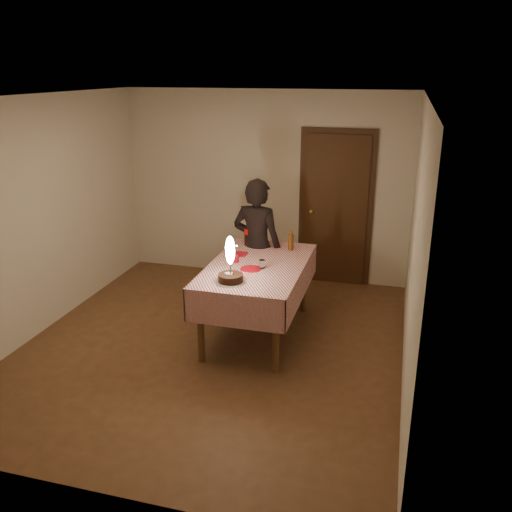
{
  "coord_description": "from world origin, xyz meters",
  "views": [
    {
      "loc": [
        1.84,
        -4.93,
        2.86
      ],
      "look_at": [
        0.39,
        0.35,
        0.95
      ],
      "focal_mm": 38.0,
      "sensor_mm": 36.0,
      "label": 1
    }
  ],
  "objects_px": {
    "dining_table": "(257,274)",
    "clear_cup": "(262,264)",
    "amber_bottle_left": "(263,235)",
    "cola_bottle": "(249,233)",
    "amber_bottle_right": "(291,240)",
    "photographer": "(257,246)",
    "birthday_cake": "(230,269)",
    "red_cup": "(235,258)",
    "red_plate": "(251,269)"
  },
  "relations": [
    {
      "from": "red_cup",
      "to": "amber_bottle_right",
      "type": "height_order",
      "value": "amber_bottle_right"
    },
    {
      "from": "dining_table",
      "to": "red_cup",
      "type": "bearing_deg",
      "value": 178.6
    },
    {
      "from": "dining_table",
      "to": "red_plate",
      "type": "xyz_separation_m",
      "value": [
        -0.03,
        -0.17,
        0.11
      ]
    },
    {
      "from": "clear_cup",
      "to": "dining_table",
      "type": "bearing_deg",
      "value": 129.41
    },
    {
      "from": "clear_cup",
      "to": "amber_bottle_right",
      "type": "bearing_deg",
      "value": 75.83
    },
    {
      "from": "dining_table",
      "to": "clear_cup",
      "type": "distance_m",
      "value": 0.2
    },
    {
      "from": "birthday_cake",
      "to": "photographer",
      "type": "distance_m",
      "value": 1.19
    },
    {
      "from": "clear_cup",
      "to": "amber_bottle_right",
      "type": "height_order",
      "value": "amber_bottle_right"
    },
    {
      "from": "cola_bottle",
      "to": "amber_bottle_right",
      "type": "xyz_separation_m",
      "value": [
        0.53,
        -0.06,
        -0.03
      ]
    },
    {
      "from": "clear_cup",
      "to": "photographer",
      "type": "height_order",
      "value": "photographer"
    },
    {
      "from": "dining_table",
      "to": "amber_bottle_right",
      "type": "xyz_separation_m",
      "value": [
        0.25,
        0.58,
        0.23
      ]
    },
    {
      "from": "red_plate",
      "to": "red_cup",
      "type": "height_order",
      "value": "red_cup"
    },
    {
      "from": "amber_bottle_left",
      "to": "photographer",
      "type": "relative_size",
      "value": 0.15
    },
    {
      "from": "clear_cup",
      "to": "red_cup",
      "type": "bearing_deg",
      "value": 162.66
    },
    {
      "from": "cola_bottle",
      "to": "red_cup",
      "type": "bearing_deg",
      "value": -87.53
    },
    {
      "from": "red_cup",
      "to": "cola_bottle",
      "type": "relative_size",
      "value": 0.31
    },
    {
      "from": "dining_table",
      "to": "clear_cup",
      "type": "relative_size",
      "value": 19.11
    },
    {
      "from": "red_plate",
      "to": "red_cup",
      "type": "distance_m",
      "value": 0.29
    },
    {
      "from": "red_cup",
      "to": "cola_bottle",
      "type": "distance_m",
      "value": 0.64
    },
    {
      "from": "clear_cup",
      "to": "amber_bottle_left",
      "type": "relative_size",
      "value": 0.35
    },
    {
      "from": "photographer",
      "to": "red_plate",
      "type": "bearing_deg",
      "value": -79.62
    },
    {
      "from": "amber_bottle_left",
      "to": "amber_bottle_right",
      "type": "height_order",
      "value": "same"
    },
    {
      "from": "red_cup",
      "to": "cola_bottle",
      "type": "height_order",
      "value": "cola_bottle"
    },
    {
      "from": "cola_bottle",
      "to": "clear_cup",
      "type": "bearing_deg",
      "value": -63.79
    },
    {
      "from": "amber_bottle_right",
      "to": "photographer",
      "type": "relative_size",
      "value": 0.15
    },
    {
      "from": "amber_bottle_right",
      "to": "photographer",
      "type": "xyz_separation_m",
      "value": [
        -0.42,
        0.04,
        -0.13
      ]
    },
    {
      "from": "birthday_cake",
      "to": "amber_bottle_right",
      "type": "relative_size",
      "value": 1.86
    },
    {
      "from": "cola_bottle",
      "to": "amber_bottle_left",
      "type": "bearing_deg",
      "value": 21.09
    },
    {
      "from": "birthday_cake",
      "to": "amber_bottle_left",
      "type": "distance_m",
      "value": 1.26
    },
    {
      "from": "red_cup",
      "to": "amber_bottle_left",
      "type": "distance_m",
      "value": 0.71
    },
    {
      "from": "cola_bottle",
      "to": "amber_bottle_left",
      "type": "distance_m",
      "value": 0.17
    },
    {
      "from": "red_plate",
      "to": "cola_bottle",
      "type": "distance_m",
      "value": 0.85
    },
    {
      "from": "red_cup",
      "to": "amber_bottle_right",
      "type": "distance_m",
      "value": 0.76
    },
    {
      "from": "clear_cup",
      "to": "amber_bottle_left",
      "type": "height_order",
      "value": "amber_bottle_left"
    },
    {
      "from": "cola_bottle",
      "to": "amber_bottle_left",
      "type": "height_order",
      "value": "cola_bottle"
    },
    {
      "from": "cola_bottle",
      "to": "photographer",
      "type": "relative_size",
      "value": 0.19
    },
    {
      "from": "clear_cup",
      "to": "photographer",
      "type": "relative_size",
      "value": 0.05
    },
    {
      "from": "birthday_cake",
      "to": "red_plate",
      "type": "height_order",
      "value": "birthday_cake"
    },
    {
      "from": "amber_bottle_right",
      "to": "clear_cup",
      "type": "bearing_deg",
      "value": -104.17
    },
    {
      "from": "dining_table",
      "to": "amber_bottle_left",
      "type": "relative_size",
      "value": 6.75
    },
    {
      "from": "red_plate",
      "to": "cola_bottle",
      "type": "height_order",
      "value": "cola_bottle"
    },
    {
      "from": "cola_bottle",
      "to": "red_plate",
      "type": "bearing_deg",
      "value": -72.4
    },
    {
      "from": "cola_bottle",
      "to": "photographer",
      "type": "distance_m",
      "value": 0.2
    },
    {
      "from": "clear_cup",
      "to": "amber_bottle_right",
      "type": "distance_m",
      "value": 0.7
    },
    {
      "from": "amber_bottle_left",
      "to": "photographer",
      "type": "height_order",
      "value": "photographer"
    },
    {
      "from": "dining_table",
      "to": "photographer",
      "type": "height_order",
      "value": "photographer"
    },
    {
      "from": "amber_bottle_right",
      "to": "photographer",
      "type": "height_order",
      "value": "photographer"
    },
    {
      "from": "red_cup",
      "to": "clear_cup",
      "type": "bearing_deg",
      "value": -17.34
    },
    {
      "from": "red_plate",
      "to": "amber_bottle_left",
      "type": "xyz_separation_m",
      "value": [
        -0.1,
        0.86,
        0.11
      ]
    },
    {
      "from": "amber_bottle_left",
      "to": "birthday_cake",
      "type": "bearing_deg",
      "value": -90.05
    }
  ]
}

